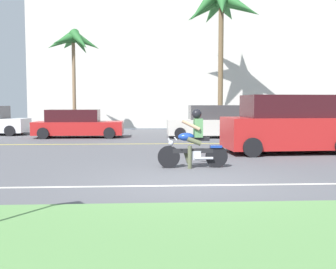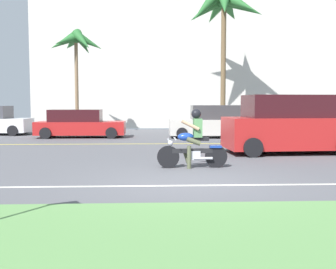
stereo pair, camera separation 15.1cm
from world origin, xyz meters
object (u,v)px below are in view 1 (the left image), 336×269
Objects in this scene: suv_nearby at (288,125)px; parked_car_2 at (210,123)px; palm_tree_0 at (221,10)px; palm_tree_1 at (73,45)px; parked_car_1 at (77,124)px; parked_car_3 at (312,121)px; motorcyclist at (193,143)px.

suv_nearby is 6.69m from parked_car_2.
palm_tree_0 is 8.81m from palm_tree_1.
parked_car_2 is 0.71× the size of palm_tree_1.
parked_car_3 reaches higher than parked_car_1.
parked_car_1 is (-4.72, 9.99, -0.01)m from motorcyclist.
suv_nearby is 0.79× the size of palm_tree_1.
suv_nearby reaches higher than parked_car_2.
palm_tree_0 reaches higher than parked_car_3.
parked_car_1 is at bearing 140.91° from suv_nearby.
parked_car_1 is at bearing 176.49° from parked_car_2.
parked_car_2 is at bearing -22.94° from palm_tree_1.
palm_tree_0 is (-0.52, 10.37, 6.22)m from suv_nearby.
motorcyclist is at bearing -140.07° from suv_nearby.
suv_nearby is at bearing 39.93° from motorcyclist.
palm_tree_1 is at bearing 133.40° from suv_nearby.
parked_car_3 is 0.45× the size of palm_tree_0.
parked_car_3 is at bearing 12.06° from parked_car_2.
parked_car_2 is at bearing 105.19° from suv_nearby.
palm_tree_0 reaches higher than parked_car_2.
palm_tree_0 is at bearing 23.81° from parked_car_1.
palm_tree_1 is (-8.49, -0.84, -2.20)m from palm_tree_0.
suv_nearby is at bearing -87.15° from palm_tree_0.
palm_tree_1 is (-5.28, 12.65, 4.33)m from motorcyclist.
motorcyclist is 0.43× the size of parked_car_1.
parked_car_1 is 1.16× the size of parked_car_3.
motorcyclist is 0.46× the size of parked_car_2.
suv_nearby is 1.12× the size of parked_car_2.
motorcyclist reaches higher than parked_car_3.
parked_car_3 is 13.83m from palm_tree_1.
palm_tree_0 is (3.21, 13.49, 6.53)m from motorcyclist.
suv_nearby is (3.73, 3.12, 0.31)m from motorcyclist.
palm_tree_1 is at bearing 171.96° from parked_car_3.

